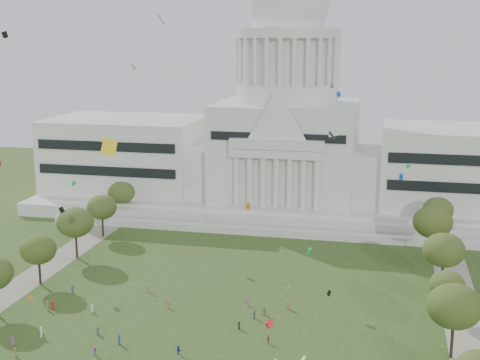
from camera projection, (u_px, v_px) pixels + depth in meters
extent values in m
cube|color=silver|center=(286.00, 200.00, 219.39)|extent=(160.00, 60.00, 4.00)
cube|color=silver|center=(269.00, 232.00, 188.16)|extent=(130.00, 3.00, 2.00)
cube|color=silver|center=(273.00, 219.00, 195.46)|extent=(140.00, 3.00, 5.00)
cube|color=silver|center=(127.00, 155.00, 227.31)|extent=(50.00, 34.00, 22.00)
cube|color=silver|center=(465.00, 170.00, 203.95)|extent=(50.00, 34.00, 22.00)
cube|color=silver|center=(204.00, 169.00, 220.11)|extent=(12.00, 26.00, 16.00)
cube|color=silver|center=(371.00, 176.00, 208.64)|extent=(12.00, 26.00, 16.00)
cube|color=silver|center=(287.00, 153.00, 214.98)|extent=(44.00, 38.00, 28.00)
cube|color=silver|center=(276.00, 154.00, 195.23)|extent=(28.00, 3.00, 2.40)
cube|color=black|center=(106.00, 159.00, 210.49)|extent=(46.00, 0.40, 11.00)
cube|color=black|center=(471.00, 175.00, 187.12)|extent=(46.00, 0.40, 11.00)
cylinder|color=silver|center=(287.00, 93.00, 210.79)|extent=(32.00, 32.00, 6.00)
cylinder|color=silver|center=(288.00, 60.00, 208.63)|extent=(28.00, 28.00, 14.00)
cylinder|color=silver|center=(288.00, 33.00, 206.79)|extent=(32.40, 32.40, 3.00)
cylinder|color=silver|center=(289.00, 14.00, 205.60)|extent=(22.00, 22.00, 8.00)
ellipsoid|color=silver|center=(289.00, 1.00, 204.74)|extent=(25.00, 25.00, 26.20)
cube|color=gray|center=(16.00, 289.00, 149.01)|extent=(8.00, 160.00, 0.04)
cube|color=gray|center=(466.00, 329.00, 128.62)|extent=(8.00, 160.00, 0.04)
cylinder|color=black|center=(452.00, 342.00, 116.79)|extent=(0.56, 0.56, 6.20)
ellipsoid|color=#324914|center=(454.00, 306.00, 115.37)|extent=(9.55, 9.55, 7.82)
cylinder|color=black|center=(40.00, 273.00, 151.35)|extent=(0.56, 0.56, 5.27)
ellipsoid|color=#334613|center=(38.00, 250.00, 150.14)|extent=(8.12, 8.12, 6.65)
cylinder|color=black|center=(445.00, 308.00, 133.17)|extent=(0.56, 0.56, 4.56)
ellipsoid|color=#3A5218|center=(447.00, 285.00, 132.13)|extent=(7.01, 7.01, 5.74)
cylinder|color=black|center=(77.00, 247.00, 168.90)|extent=(0.56, 0.56, 6.03)
ellipsoid|color=#374C1D|center=(75.00, 222.00, 167.52)|extent=(9.29, 9.29, 7.60)
cylinder|color=black|center=(442.00, 277.00, 147.77)|extent=(0.56, 0.56, 5.97)
ellipsoid|color=#354718|center=(444.00, 250.00, 146.40)|extent=(9.19, 9.19, 7.52)
cylinder|color=black|center=(103.00, 227.00, 186.92)|extent=(0.56, 0.56, 5.41)
ellipsoid|color=#34471B|center=(102.00, 207.00, 185.68)|extent=(8.33, 8.33, 6.81)
cylinder|color=black|center=(431.00, 248.00, 167.20)|extent=(0.56, 0.56, 6.37)
ellipsoid|color=#384A17|center=(433.00, 222.00, 165.74)|extent=(9.82, 9.82, 8.03)
cylinder|color=black|center=(122.00, 210.00, 204.56)|extent=(0.56, 0.56, 5.32)
ellipsoid|color=#31471A|center=(122.00, 193.00, 203.34)|extent=(8.19, 8.19, 6.70)
cylinder|color=black|center=(437.00, 230.00, 183.86)|extent=(0.56, 0.56, 5.47)
ellipsoid|color=#36491A|center=(438.00, 210.00, 182.61)|extent=(8.42, 8.42, 6.89)
imported|color=navy|center=(178.00, 350.00, 118.66)|extent=(1.50, 1.39, 1.58)
imported|color=#994C8C|center=(95.00, 351.00, 118.13)|extent=(0.81, 0.57, 1.54)
imported|color=olive|center=(268.00, 339.00, 122.63)|extent=(0.81, 1.10, 1.67)
cube|color=olive|center=(288.00, 305.00, 137.89)|extent=(0.53, 0.35, 1.93)
cube|color=silver|center=(41.00, 332.00, 125.25)|extent=(0.53, 0.60, 1.94)
cube|color=silver|center=(92.00, 308.00, 136.47)|extent=(0.41, 0.51, 1.66)
cube|color=olive|center=(15.00, 352.00, 117.73)|extent=(0.38, 0.49, 1.60)
cube|color=olive|center=(149.00, 289.00, 146.64)|extent=(0.51, 0.55, 1.78)
cube|color=olive|center=(48.00, 306.00, 137.37)|extent=(0.48, 0.59, 1.91)
cube|color=#994C8C|center=(248.00, 302.00, 139.73)|extent=(0.49, 0.43, 1.59)
cube|color=#4C4C51|center=(264.00, 311.00, 134.91)|extent=(0.38, 0.53, 1.83)
cube|color=olive|center=(168.00, 304.00, 138.51)|extent=(0.47, 0.52, 1.68)
cube|color=#4C4C51|center=(98.00, 331.00, 126.27)|extent=(0.40, 0.47, 1.50)
cube|color=#26262B|center=(239.00, 325.00, 128.57)|extent=(0.32, 0.45, 1.58)
cube|color=#26262B|center=(254.00, 315.00, 133.48)|extent=(0.36, 0.48, 1.65)
cube|color=navy|center=(119.00, 340.00, 122.34)|extent=(0.46, 0.58, 1.90)
cube|color=#994C8C|center=(13.00, 341.00, 122.12)|extent=(0.52, 0.40, 1.74)
cube|color=#B21E1E|center=(53.00, 305.00, 137.65)|extent=(0.59, 0.51, 1.90)
cube|color=#4C4C51|center=(73.00, 290.00, 146.27)|extent=(0.42, 0.52, 1.71)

